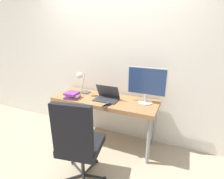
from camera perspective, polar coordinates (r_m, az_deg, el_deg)
name	(u,v)px	position (r m, az deg, el deg)	size (l,w,h in m)	color
ground_plane	(97,151)	(2.89, -4.82, -19.45)	(12.00, 12.00, 0.00)	tan
wall_back	(114,62)	(2.89, 0.51, 9.12)	(8.00, 0.05, 2.60)	silver
desk	(105,103)	(2.75, -2.39, -4.45)	(1.64, 0.58, 0.77)	#996B42
laptop	(107,97)	(2.67, -1.74, -2.38)	(0.36, 0.24, 0.23)	#38383D
monitor	(147,83)	(2.53, 11.25, 1.97)	(0.55, 0.21, 0.53)	#B7B7BC
desk_lamp	(81,80)	(2.86, -9.97, 3.05)	(0.15, 0.28, 0.39)	#4C4C51
office_chair	(78,141)	(2.10, -11.11, -16.05)	(0.58, 0.58, 1.09)	black
book_stack	(72,95)	(2.81, -12.79, -1.83)	(0.24, 0.23, 0.09)	#753384
tv_remote	(106,105)	(2.47, -1.84, -5.20)	(0.04, 0.17, 0.02)	#4C4C51
media_remote	(107,105)	(2.47, -1.72, -5.20)	(0.09, 0.16, 0.02)	black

